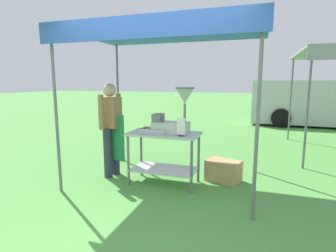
# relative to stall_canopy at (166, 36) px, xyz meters

# --- Properties ---
(ground_plane) EXTENTS (70.00, 70.00, 0.00)m
(ground_plane) POSITION_rel_stall_canopy_xyz_m (0.11, 4.53, -2.33)
(ground_plane) COLOR #519342
(stall_canopy) EXTENTS (2.98, 2.05, 2.43)m
(stall_canopy) POSITION_rel_stall_canopy_xyz_m (0.00, 0.00, 0.00)
(stall_canopy) COLOR slate
(stall_canopy) RESTS_ON ground
(donut_cart) EXTENTS (1.12, 0.60, 0.84)m
(donut_cart) POSITION_rel_stall_canopy_xyz_m (0.00, -0.10, -1.72)
(donut_cart) COLOR #B7B7BC
(donut_cart) RESTS_ON ground
(donut_tray) EXTENTS (0.43, 0.26, 0.07)m
(donut_tray) POSITION_rel_stall_canopy_xyz_m (-0.15, -0.14, -1.47)
(donut_tray) COLOR #B7B7BC
(donut_tray) RESTS_ON donut_cart
(donut_fryer) EXTENTS (0.64, 0.28, 0.71)m
(donut_fryer) POSITION_rel_stall_canopy_xyz_m (0.18, -0.12, -1.21)
(donut_fryer) COLOR #B7B7BC
(donut_fryer) RESTS_ON donut_cart
(menu_sign) EXTENTS (0.13, 0.05, 0.27)m
(menu_sign) POSITION_rel_stall_canopy_xyz_m (0.32, -0.27, -1.37)
(menu_sign) COLOR black
(menu_sign) RESTS_ON donut_cart
(vendor) EXTENTS (0.46, 0.54, 1.61)m
(vendor) POSITION_rel_stall_canopy_xyz_m (-0.99, -0.02, -1.43)
(vendor) COLOR #2D3347
(vendor) RESTS_ON ground
(supply_crate) EXTENTS (0.62, 0.49, 0.35)m
(supply_crate) POSITION_rel_stall_canopy_xyz_m (0.90, 0.33, -2.16)
(supply_crate) COLOR tan
(supply_crate) RESTS_ON ground
(van_silver) EXTENTS (5.53, 2.24, 1.69)m
(van_silver) POSITION_rel_stall_canopy_xyz_m (3.97, 7.38, -1.45)
(van_silver) COLOR #BCBCC1
(van_silver) RESTS_ON ground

